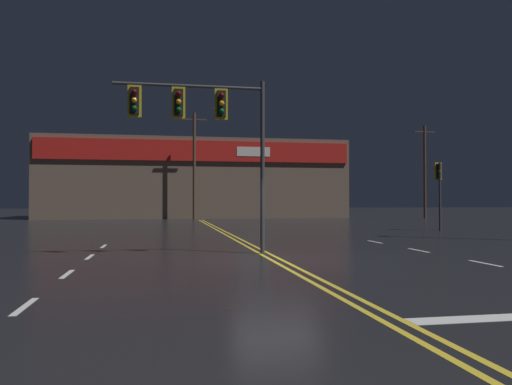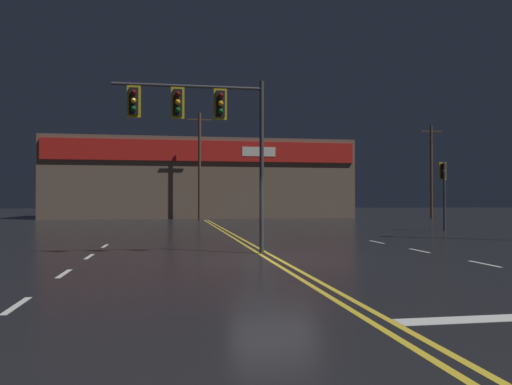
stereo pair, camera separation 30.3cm
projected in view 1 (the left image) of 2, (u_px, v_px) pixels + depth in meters
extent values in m
plane|color=black|center=(277.00, 260.00, 14.36)|extent=(200.00, 200.00, 0.00)
cube|color=gold|center=(271.00, 260.00, 14.33)|extent=(0.12, 60.00, 0.01)
cube|color=gold|center=(282.00, 260.00, 14.39)|extent=(0.12, 60.00, 0.01)
cube|color=silver|center=(25.00, 306.00, 8.06)|extent=(0.12, 1.40, 0.01)
cube|color=silver|center=(67.00, 274.00, 11.60)|extent=(0.12, 1.40, 0.01)
cube|color=silver|center=(90.00, 257.00, 15.14)|extent=(0.12, 1.40, 0.01)
cube|color=silver|center=(104.00, 246.00, 18.68)|extent=(0.12, 1.40, 0.01)
cube|color=silver|center=(485.00, 263.00, 13.58)|extent=(0.12, 1.40, 0.01)
cube|color=silver|center=(419.00, 250.00, 17.12)|extent=(0.12, 1.40, 0.01)
cube|color=silver|center=(375.00, 242.00, 20.66)|extent=(0.12, 1.40, 0.01)
cylinder|color=#38383D|center=(262.00, 167.00, 16.11)|extent=(0.14, 0.14, 5.58)
cylinder|color=#38383D|center=(189.00, 86.00, 15.73)|extent=(4.71, 0.10, 0.10)
cube|color=black|center=(221.00, 104.00, 15.90)|extent=(0.28, 0.24, 0.84)
cube|color=gold|center=(221.00, 104.00, 15.90)|extent=(0.42, 0.08, 0.99)
sphere|color=#500705|center=(222.00, 95.00, 15.75)|extent=(0.17, 0.17, 0.17)
sphere|color=orange|center=(222.00, 103.00, 15.75)|extent=(0.17, 0.17, 0.17)
sphere|color=#084513|center=(222.00, 111.00, 15.74)|extent=(0.17, 0.17, 0.17)
cube|color=black|center=(179.00, 103.00, 15.66)|extent=(0.28, 0.24, 0.84)
cube|color=gold|center=(179.00, 103.00, 15.66)|extent=(0.42, 0.08, 0.99)
sphere|color=#500705|center=(179.00, 94.00, 15.50)|extent=(0.17, 0.17, 0.17)
sphere|color=orange|center=(179.00, 102.00, 15.50)|extent=(0.17, 0.17, 0.17)
sphere|color=#084513|center=(179.00, 110.00, 15.50)|extent=(0.17, 0.17, 0.17)
cube|color=black|center=(135.00, 101.00, 15.41)|extent=(0.28, 0.24, 0.84)
cube|color=gold|center=(135.00, 101.00, 15.41)|extent=(0.42, 0.08, 0.99)
sphere|color=#500705|center=(134.00, 92.00, 15.26)|extent=(0.17, 0.17, 0.17)
sphere|color=orange|center=(134.00, 100.00, 15.25)|extent=(0.17, 0.17, 0.17)
sphere|color=#084513|center=(134.00, 108.00, 15.25)|extent=(0.17, 0.17, 0.17)
cylinder|color=#38383D|center=(440.00, 197.00, 28.22)|extent=(0.13, 0.13, 3.86)
cube|color=black|center=(438.00, 171.00, 28.42)|extent=(0.28, 0.24, 0.84)
cube|color=gold|center=(438.00, 171.00, 28.42)|extent=(0.42, 0.08, 0.99)
sphere|color=#500705|center=(440.00, 167.00, 28.27)|extent=(0.17, 0.17, 0.17)
sphere|color=orange|center=(440.00, 171.00, 28.27)|extent=(0.17, 0.17, 0.17)
sphere|color=#084513|center=(440.00, 175.00, 28.26)|extent=(0.17, 0.17, 0.17)
cube|color=brown|center=(195.00, 180.00, 51.64)|extent=(29.82, 10.00, 7.73)
cube|color=red|center=(199.00, 151.00, 46.67)|extent=(29.22, 0.20, 1.93)
cube|color=white|center=(253.00, 152.00, 47.57)|extent=(3.20, 0.16, 0.90)
cylinder|color=#4C3828|center=(194.00, 166.00, 44.88)|extent=(0.26, 0.26, 9.64)
cube|color=#4C3828|center=(194.00, 119.00, 44.95)|extent=(2.20, 0.12, 0.12)
cylinder|color=#4C3828|center=(425.00, 172.00, 49.00)|extent=(0.26, 0.26, 9.09)
cube|color=#4C3828|center=(425.00, 132.00, 49.06)|extent=(2.20, 0.12, 0.12)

